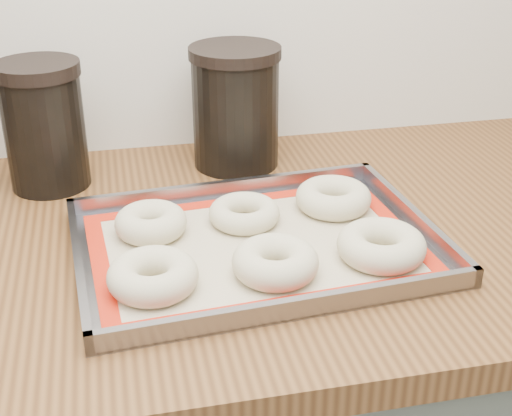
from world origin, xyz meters
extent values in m
cube|color=brown|center=(0.00, 1.68, 0.88)|extent=(3.06, 0.68, 0.04)
cube|color=gray|center=(0.21, 1.61, 0.90)|extent=(0.48, 0.36, 0.00)
cube|color=gray|center=(0.20, 1.77, 0.91)|extent=(0.46, 0.04, 0.02)
cube|color=gray|center=(0.22, 1.45, 0.91)|extent=(0.46, 0.04, 0.02)
cube|color=gray|center=(-0.01, 1.60, 0.91)|extent=(0.03, 0.33, 0.02)
cube|color=gray|center=(0.43, 1.63, 0.91)|extent=(0.03, 0.33, 0.02)
cube|color=#C6B793|center=(0.21, 1.61, 0.90)|extent=(0.44, 0.32, 0.00)
cube|color=red|center=(0.20, 1.75, 0.91)|extent=(0.42, 0.05, 0.00)
cube|color=red|center=(0.22, 1.48, 0.91)|extent=(0.42, 0.05, 0.00)
cube|color=red|center=(0.01, 1.60, 0.91)|extent=(0.04, 0.25, 0.00)
cube|color=red|center=(0.41, 1.63, 0.91)|extent=(0.04, 0.25, 0.00)
torus|color=beige|center=(0.07, 1.54, 0.92)|extent=(0.11, 0.11, 0.04)
torus|color=beige|center=(0.22, 1.54, 0.92)|extent=(0.13, 0.13, 0.04)
torus|color=beige|center=(0.36, 1.55, 0.92)|extent=(0.12, 0.12, 0.04)
torus|color=beige|center=(0.08, 1.67, 0.92)|extent=(0.12, 0.12, 0.04)
torus|color=beige|center=(0.21, 1.68, 0.92)|extent=(0.11, 0.11, 0.03)
torus|color=beige|center=(0.34, 1.69, 0.92)|extent=(0.13, 0.13, 0.04)
cylinder|color=black|center=(-0.06, 1.87, 0.99)|extent=(0.12, 0.12, 0.17)
cylinder|color=black|center=(-0.06, 1.87, 1.08)|extent=(0.13, 0.13, 0.02)
cylinder|color=black|center=(0.24, 1.90, 0.99)|extent=(0.14, 0.14, 0.18)
cylinder|color=black|center=(0.24, 1.90, 1.09)|extent=(0.14, 0.14, 0.02)
camera|label=1|loc=(0.04, 0.83, 1.37)|focal=50.00mm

